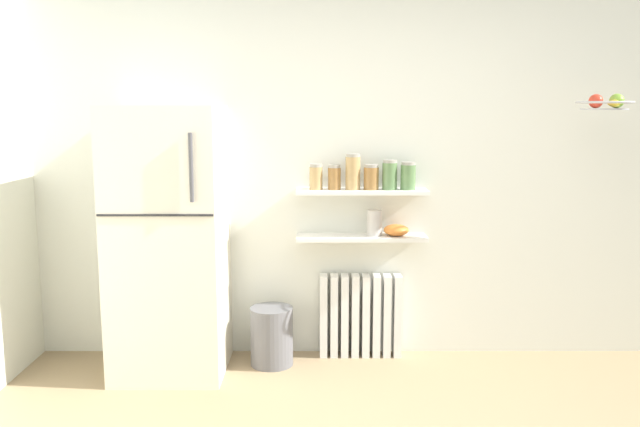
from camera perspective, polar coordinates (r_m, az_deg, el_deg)
back_wall at (r=4.54m, az=2.92°, el=4.01°), size 7.04×0.10×2.60m
refrigerator at (r=4.33m, az=-13.14°, el=-2.38°), size 0.70×0.69×1.71m
radiator at (r=4.62m, az=3.23°, el=-8.77°), size 0.56×0.12×0.57m
wall_shelf_lower at (r=4.45m, az=3.32°, el=-2.07°), size 0.87×0.22×0.02m
wall_shelf_upper at (r=4.40m, az=3.35°, el=1.91°), size 0.87×0.22×0.02m
storage_jar_0 at (r=4.38m, az=-0.62°, el=3.16°), size 0.09×0.09×0.17m
storage_jar_1 at (r=4.38m, az=0.97°, el=3.13°), size 0.09×0.09×0.16m
storage_jar_2 at (r=4.38m, az=2.57°, el=3.60°), size 0.10×0.10×0.24m
storage_jar_3 at (r=4.40m, az=4.16°, el=3.14°), size 0.10×0.10×0.17m
storage_jar_4 at (r=4.41m, az=5.75°, el=3.33°), size 0.10×0.10×0.20m
storage_jar_5 at (r=4.42m, az=7.32°, el=3.23°), size 0.10×0.10×0.18m
vase at (r=4.44m, az=4.43°, el=-0.80°), size 0.10×0.10×0.17m
shelf_bowl at (r=4.46m, az=6.31°, el=-1.42°), size 0.17×0.17×0.08m
trash_bin at (r=4.50m, az=-4.45°, el=-10.50°), size 0.28×0.28×0.39m
hanging_fruit_basket at (r=4.41m, az=23.13°, el=8.72°), size 0.34×0.34×0.10m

